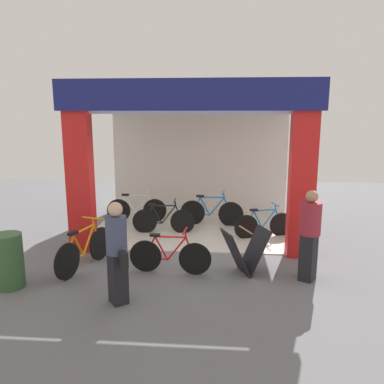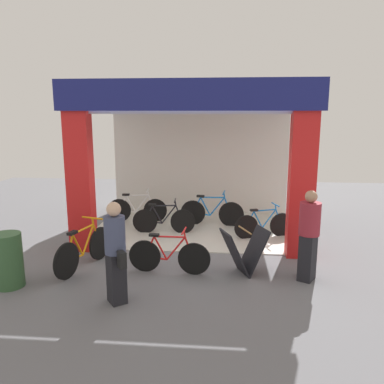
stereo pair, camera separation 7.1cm
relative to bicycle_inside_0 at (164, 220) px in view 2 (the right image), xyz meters
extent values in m
plane|color=slate|center=(0.75, -1.31, -0.34)|extent=(18.26, 18.26, 0.00)
cube|color=beige|center=(0.75, 0.47, -0.33)|extent=(5.13, 3.56, 0.02)
cube|color=silver|center=(0.75, 2.25, 1.15)|extent=(5.13, 0.12, 2.99)
cube|color=red|center=(-1.56, -1.31, 1.15)|extent=(0.51, 0.36, 2.99)
cube|color=red|center=(3.05, -1.31, 1.15)|extent=(0.51, 0.36, 2.99)
cube|color=navy|center=(0.75, -1.46, 2.96)|extent=(5.33, 0.20, 0.62)
cube|color=silver|center=(0.75, 0.47, 2.62)|extent=(5.13, 3.56, 0.06)
cylinder|color=black|center=(-0.46, -0.03, -0.04)|extent=(0.61, 0.08, 0.61)
cylinder|color=black|center=(0.48, 0.03, -0.04)|extent=(0.61, 0.08, 0.61)
cylinder|color=black|center=(-0.24, -0.02, -0.06)|extent=(0.41, 0.06, 0.08)
cylinder|color=black|center=(-0.16, -0.01, 0.14)|extent=(0.27, 0.05, 0.46)
cylinder|color=black|center=(0.13, 0.01, 0.15)|extent=(0.38, 0.06, 0.48)
cylinder|color=black|center=(0.01, 0.00, 0.37)|extent=(0.59, 0.07, 0.05)
cylinder|color=black|center=(-0.36, -0.02, 0.16)|extent=(0.20, 0.05, 0.41)
cylinder|color=black|center=(0.38, 0.02, 0.17)|extent=(0.18, 0.04, 0.42)
cylinder|color=black|center=(0.30, 0.02, 0.44)|extent=(0.05, 0.04, 0.13)
cylinder|color=black|center=(0.29, 0.02, 0.50)|extent=(0.06, 0.43, 0.03)
cube|color=black|center=(-0.28, -0.02, 0.39)|extent=(0.19, 0.10, 0.05)
cylinder|color=black|center=(0.66, 0.83, -0.01)|extent=(0.66, 0.10, 0.66)
cylinder|color=black|center=(1.68, 0.73, -0.01)|extent=(0.66, 0.10, 0.66)
cylinder|color=blue|center=(0.90, 0.80, -0.03)|extent=(0.45, 0.08, 0.09)
cylinder|color=blue|center=(0.99, 0.80, 0.18)|extent=(0.29, 0.06, 0.50)
cylinder|color=blue|center=(1.31, 0.77, 0.19)|extent=(0.41, 0.07, 0.52)
cylinder|color=blue|center=(1.18, 0.78, 0.43)|extent=(0.64, 0.09, 0.05)
cylinder|color=blue|center=(0.77, 0.82, 0.21)|extent=(0.22, 0.06, 0.45)
cylinder|color=blue|center=(1.58, 0.74, 0.21)|extent=(0.20, 0.05, 0.46)
cylinder|color=blue|center=(1.49, 0.75, 0.50)|extent=(0.06, 0.04, 0.14)
cylinder|color=blue|center=(1.48, 0.75, 0.57)|extent=(0.07, 0.46, 0.03)
cube|color=black|center=(0.86, 0.81, 0.45)|extent=(0.21, 0.12, 0.05)
cylinder|color=black|center=(-1.38, 0.93, -0.02)|extent=(0.64, 0.10, 0.64)
cylinder|color=black|center=(-0.40, 1.02, -0.02)|extent=(0.64, 0.10, 0.64)
cylinder|color=white|center=(-1.15, 0.95, -0.04)|extent=(0.43, 0.08, 0.08)
cylinder|color=white|center=(-1.06, 0.96, 0.16)|extent=(0.28, 0.06, 0.48)
cylinder|color=white|center=(-0.76, 0.99, 0.17)|extent=(0.39, 0.07, 0.50)
cylinder|color=white|center=(-0.88, 0.97, 0.40)|extent=(0.62, 0.09, 0.05)
cylinder|color=white|center=(-1.28, 0.94, 0.19)|extent=(0.21, 0.05, 0.43)
cylinder|color=white|center=(-0.50, 1.01, 0.20)|extent=(0.19, 0.05, 0.44)
cylinder|color=white|center=(-0.59, 1.00, 0.48)|extent=(0.06, 0.04, 0.13)
cylinder|color=white|center=(-0.60, 1.00, 0.54)|extent=(0.07, 0.45, 0.03)
cube|color=black|center=(-1.19, 0.95, 0.43)|extent=(0.20, 0.11, 0.05)
cylinder|color=black|center=(2.02, -0.28, -0.05)|extent=(0.57, 0.22, 0.59)
cylinder|color=black|center=(2.88, 0.00, -0.05)|extent=(0.57, 0.22, 0.59)
cylinder|color=blue|center=(2.23, -0.21, -0.07)|extent=(0.38, 0.15, 0.08)
cylinder|color=blue|center=(2.30, -0.19, 0.12)|extent=(0.25, 0.11, 0.44)
cylinder|color=blue|center=(2.57, -0.10, 0.13)|extent=(0.35, 0.14, 0.46)
cylinder|color=blue|center=(2.46, -0.14, 0.34)|extent=(0.54, 0.21, 0.05)
cylinder|color=blue|center=(2.12, -0.25, 0.14)|extent=(0.19, 0.09, 0.39)
cylinder|color=blue|center=(2.80, -0.03, 0.15)|extent=(0.18, 0.08, 0.41)
cylinder|color=blue|center=(2.72, -0.05, 0.41)|extent=(0.06, 0.05, 0.12)
cylinder|color=blue|center=(2.71, -0.05, 0.46)|extent=(0.15, 0.40, 0.03)
cube|color=black|center=(2.20, -0.22, 0.36)|extent=(0.20, 0.14, 0.04)
cylinder|color=black|center=(0.03, -2.38, -0.04)|extent=(0.61, 0.08, 0.61)
cylinder|color=black|center=(0.97, -2.45, -0.04)|extent=(0.61, 0.08, 0.61)
cylinder|color=red|center=(0.25, -2.39, -0.06)|extent=(0.41, 0.06, 0.08)
cylinder|color=red|center=(0.33, -2.40, 0.14)|extent=(0.27, 0.05, 0.46)
cylinder|color=red|center=(0.62, -2.42, 0.15)|extent=(0.37, 0.06, 0.48)
cylinder|color=red|center=(0.51, -2.41, 0.37)|extent=(0.58, 0.07, 0.05)
cylinder|color=red|center=(0.13, -2.39, 0.16)|extent=(0.20, 0.05, 0.41)
cylinder|color=red|center=(0.87, -2.44, 0.17)|extent=(0.18, 0.05, 0.42)
cylinder|color=red|center=(0.79, -2.43, 0.43)|extent=(0.05, 0.04, 0.13)
cylinder|color=red|center=(0.78, -2.43, 0.50)|extent=(0.06, 0.43, 0.03)
cube|color=black|center=(0.22, -2.39, 0.39)|extent=(0.19, 0.10, 0.05)
cylinder|color=black|center=(-1.30, -2.83, -0.01)|extent=(0.23, 0.66, 0.67)
cylinder|color=black|center=(-1.02, -1.84, -0.01)|extent=(0.23, 0.66, 0.67)
cylinder|color=orange|center=(-1.24, -2.60, -0.03)|extent=(0.16, 0.44, 0.09)
cylinder|color=orange|center=(-1.21, -2.51, 0.19)|extent=(0.12, 0.29, 0.50)
cylinder|color=orange|center=(-1.12, -2.20, 0.20)|extent=(0.15, 0.41, 0.53)
cylinder|color=orange|center=(-1.16, -2.33, 0.44)|extent=(0.21, 0.63, 0.05)
cylinder|color=orange|center=(-1.27, -2.73, 0.21)|extent=(0.10, 0.22, 0.45)
cylinder|color=orange|center=(-1.05, -1.94, 0.22)|extent=(0.09, 0.20, 0.47)
cylinder|color=orange|center=(-1.07, -2.03, 0.52)|extent=(0.05, 0.06, 0.14)
cylinder|color=orange|center=(-1.08, -2.04, 0.58)|extent=(0.46, 0.16, 0.03)
cube|color=black|center=(-1.25, -2.64, 0.46)|extent=(0.15, 0.22, 0.05)
cube|color=black|center=(1.70, -2.39, 0.08)|extent=(0.59, 0.64, 0.86)
cube|color=black|center=(2.07, -2.24, 0.08)|extent=(0.59, 0.64, 0.86)
cylinder|color=olive|center=(1.89, -2.32, 0.50)|extent=(0.23, 0.49, 0.03)
cube|color=black|center=(-0.16, -3.62, 0.07)|extent=(0.37, 0.38, 0.82)
cylinder|color=#3F4766|center=(-0.16, -3.62, 0.77)|extent=(0.45, 0.45, 0.59)
sphere|color=#D8AD8C|center=(-0.16, -3.62, 1.18)|extent=(0.22, 0.22, 0.22)
cube|color=black|center=(0.00, -3.83, 0.46)|extent=(0.17, 0.19, 0.25)
cube|color=black|center=(3.00, -2.49, 0.08)|extent=(0.37, 0.41, 0.84)
cylinder|color=maroon|center=(3.00, -2.49, 0.79)|extent=(0.50, 0.50, 0.58)
sphere|color=tan|center=(3.00, -2.49, 1.19)|extent=(0.21, 0.21, 0.21)
cylinder|color=#335933|center=(-2.17, -3.23, 0.13)|extent=(0.50, 0.50, 0.95)
camera|label=1|loc=(1.45, -9.17, 2.60)|focal=36.18mm
camera|label=2|loc=(1.53, -9.16, 2.60)|focal=36.18mm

